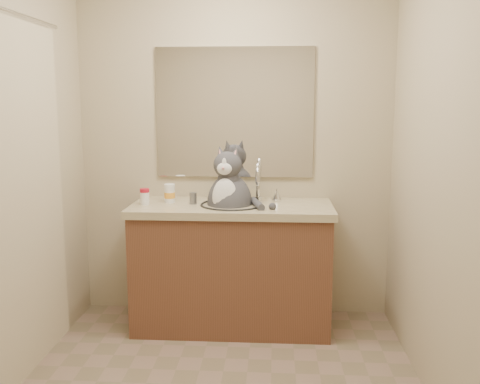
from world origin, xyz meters
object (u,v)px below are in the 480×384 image
at_px(cat, 229,199).
at_px(grey_canister, 193,198).
at_px(pill_bottle_redcap, 145,196).
at_px(pill_bottle_orange, 170,194).

xyz_separation_m(cat, grey_canister, (-0.24, 0.00, 0.00)).
bearing_deg(pill_bottle_redcap, cat, 4.16).
distance_m(cat, pill_bottle_orange, 0.41).
relative_size(pill_bottle_redcap, pill_bottle_orange, 0.85).
xyz_separation_m(pill_bottle_redcap, grey_canister, (0.32, 0.04, -0.02)).
distance_m(cat, pill_bottle_redcap, 0.56).
distance_m(pill_bottle_orange, grey_canister, 0.17).
bearing_deg(pill_bottle_orange, pill_bottle_redcap, -150.38).
relative_size(pill_bottle_orange, grey_canister, 1.63).
xyz_separation_m(cat, pill_bottle_orange, (-0.41, 0.04, 0.03)).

